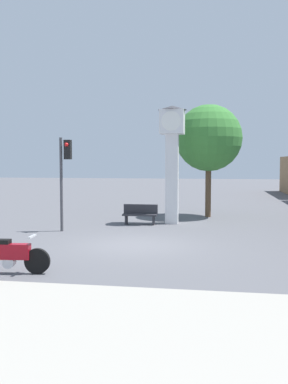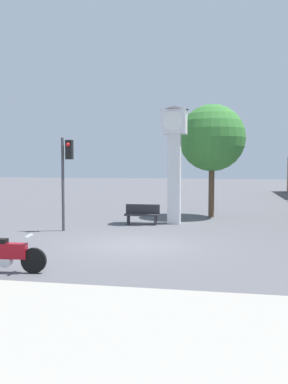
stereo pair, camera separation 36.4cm
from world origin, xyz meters
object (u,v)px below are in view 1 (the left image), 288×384
object	(u,v)px
bench	(140,214)
clock_tower	(172,146)
traffic_light	(65,167)
street_tree	(209,138)
motorcycle	(7,255)

from	to	relation	value
bench	clock_tower	bearing A→B (deg)	22.10
clock_tower	traffic_light	size ratio (longest dim) A/B	1.41
street_tree	bench	world-z (taller)	street_tree
street_tree	bench	bearing A→B (deg)	-133.21
clock_tower	street_tree	distance (m)	3.19
street_tree	bench	distance (m)	5.76
motorcycle	traffic_light	world-z (taller)	traffic_light
motorcycle	bench	xyz separation A→B (m)	(1.92, 9.18, 0.01)
bench	motorcycle	bearing A→B (deg)	-101.78
clock_tower	traffic_light	distance (m)	5.23
traffic_light	street_tree	distance (m)	8.27
motorcycle	clock_tower	bearing A→B (deg)	65.64
motorcycle	clock_tower	size ratio (longest dim) A/B	0.41
motorcycle	clock_tower	xyz separation A→B (m)	(3.33, 9.76, 3.14)
bench	street_tree	bearing A→B (deg)	46.79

